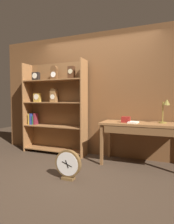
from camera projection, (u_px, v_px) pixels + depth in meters
The scene contains 8 objects.
ground_plane at pixel (69, 176), 2.95m from camera, with size 10.00×10.00×0.00m, color #3D2D21.
back_wood_panel at pixel (98, 94), 4.08m from camera, with size 4.80×0.05×2.60m, color brown.
bookshelf at pixel (54, 107), 4.25m from camera, with size 1.47×0.35×2.01m.
workbench at pixel (142, 128), 3.39m from camera, with size 1.46×0.60×0.78m.
desk_lamp at pixel (165, 107), 3.29m from camera, with size 0.20×0.20×0.44m.
toolbox_small at pixel (126, 120), 3.44m from camera, with size 0.15×0.12×0.11m, color maroon.
open_repair_manual at pixel (133, 122), 3.36m from camera, with size 0.16×0.22×0.03m, color silver.
round_clock_large at pixel (68, 164), 2.82m from camera, with size 0.41×0.11×0.45m.
Camera 1 is at (1.36, -2.55, 1.18)m, focal length 30.58 mm.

